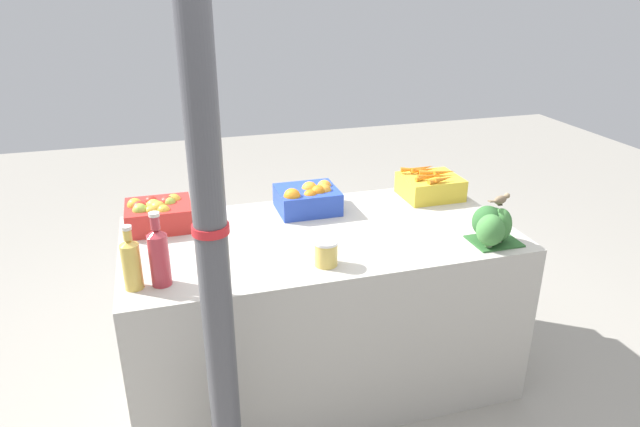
% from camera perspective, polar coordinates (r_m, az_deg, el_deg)
% --- Properties ---
extents(ground_plane, '(10.00, 10.00, 0.00)m').
position_cam_1_polar(ground_plane, '(3.20, 0.00, -15.76)').
color(ground_plane, gray).
extents(market_table, '(1.87, 0.95, 0.84)m').
position_cam_1_polar(market_table, '(2.96, 0.00, -9.36)').
color(market_table, '#B7B2A8').
rests_on(market_table, ground_plane).
extents(support_pole, '(0.12, 0.12, 2.24)m').
position_cam_1_polar(support_pole, '(1.94, -10.66, -4.47)').
color(support_pole, '#4C4C51').
rests_on(support_pole, ground_plane).
extents(apple_crate, '(0.31, 0.27, 0.16)m').
position_cam_1_polar(apple_crate, '(2.90, -15.91, 0.06)').
color(apple_crate, red).
rests_on(apple_crate, market_table).
extents(orange_crate, '(0.31, 0.27, 0.16)m').
position_cam_1_polar(orange_crate, '(2.99, -1.12, 1.60)').
color(orange_crate, '#2847B7').
rests_on(orange_crate, market_table).
extents(carrot_crate, '(0.31, 0.27, 0.16)m').
position_cam_1_polar(carrot_crate, '(3.24, 10.96, 2.78)').
color(carrot_crate, gold).
rests_on(carrot_crate, market_table).
extents(broccoli_pile, '(0.23, 0.21, 0.18)m').
position_cam_1_polar(broccoli_pile, '(2.73, 16.74, -1.08)').
color(broccoli_pile, '#2D602D').
rests_on(broccoli_pile, market_table).
extents(juice_bottle_golden, '(0.07, 0.07, 0.27)m').
position_cam_1_polar(juice_bottle_golden, '(2.35, -18.34, -4.67)').
color(juice_bottle_golden, gold).
rests_on(juice_bottle_golden, market_table).
extents(juice_bottle_ruby, '(0.08, 0.08, 0.31)m').
position_cam_1_polar(juice_bottle_ruby, '(2.34, -15.81, -4.02)').
color(juice_bottle_ruby, '#B2333D').
rests_on(juice_bottle_ruby, market_table).
extents(pickle_jar, '(0.10, 0.10, 0.11)m').
position_cam_1_polar(pickle_jar, '(2.43, 0.60, -3.94)').
color(pickle_jar, '#DBBC56').
rests_on(pickle_jar, market_table).
extents(sparrow_bird, '(0.13, 0.05, 0.05)m').
position_cam_1_polar(sparrow_bird, '(2.73, 17.65, 1.35)').
color(sparrow_bird, '#4C3D2D').
rests_on(sparrow_bird, broccoli_pile).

